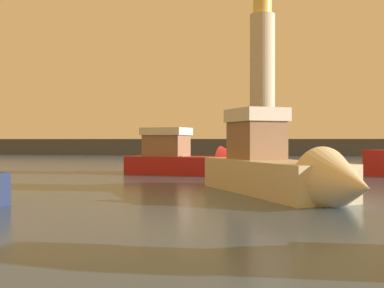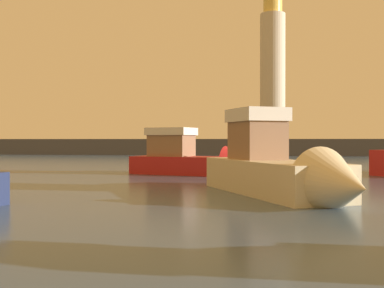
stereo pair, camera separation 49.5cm
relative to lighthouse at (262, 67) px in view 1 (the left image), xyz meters
name	(u,v)px [view 1 (the left image)]	position (x,y,z in m)	size (l,w,h in m)	color
ground_plane	(246,169)	(-1.90, -28.53, -11.00)	(220.00, 220.00, 0.00)	#384C60
breakwater	(247,147)	(-1.90, 0.00, -9.98)	(89.27, 4.94, 2.03)	#423F3D
lighthouse	(262,67)	(0.00, 0.00, 0.00)	(3.10, 3.10, 18.93)	beige
motorboat_1	(193,160)	(-4.75, -33.57, -10.18)	(7.55, 4.03, 3.06)	#B21E1E
motorboat_3	(284,170)	(-0.62, -42.92, -10.12)	(5.75, 8.41, 3.45)	beige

